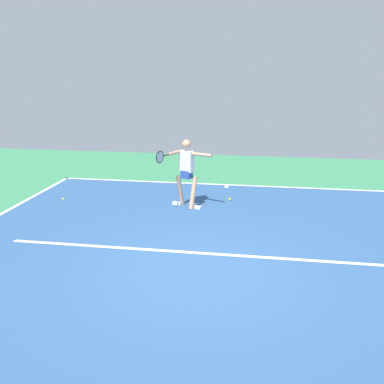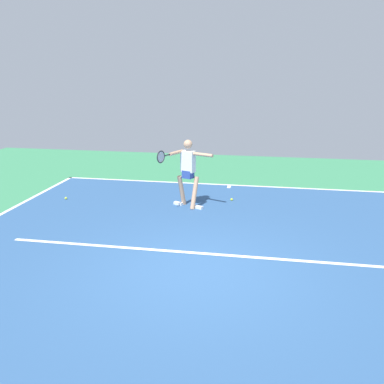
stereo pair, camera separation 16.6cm
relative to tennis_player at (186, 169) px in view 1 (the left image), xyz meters
The scene contains 8 objects.
ground_plane 3.70m from the tennis_player, 103.70° to the left, with size 20.99×20.99×0.00m, color #388456.
court_surface 3.70m from the tennis_player, 103.70° to the left, with size 10.39×11.71×0.00m, color #2D5484.
court_line_baseline_near 2.67m from the tennis_player, 109.91° to the right, with size 10.39×0.10×0.01m, color white.
court_line_service 3.02m from the tennis_player, 107.23° to the left, with size 7.79×0.10×0.01m, color white.
court_line_centre_mark 2.49m from the tennis_player, 111.62° to the right, with size 0.10×0.30×0.01m, color white.
tennis_player is the anchor object (origin of this frame).
tennis_ball_near_service_line 3.46m from the tennis_player, ahead, with size 0.07×0.07×0.07m, color #C6E53D.
tennis_ball_near_player 1.60m from the tennis_player, 144.59° to the right, with size 0.07×0.07×0.07m, color #CCE033.
Camera 1 is at (-0.92, 6.50, 3.29)m, focal length 39.48 mm.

